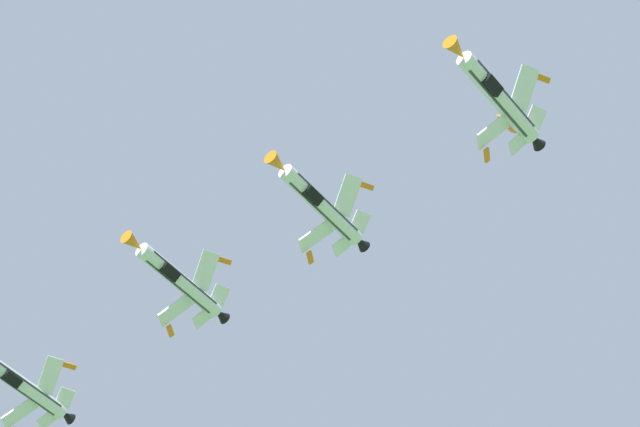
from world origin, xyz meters
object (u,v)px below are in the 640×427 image
object	(u,v)px
fighter_jet_left_wing	(497,96)
fighter_jet_right_wing	(320,204)
fighter_jet_left_outer	(178,280)
fighter_jet_right_outer	(22,385)

from	to	relation	value
fighter_jet_left_wing	fighter_jet_right_wing	bearing A→B (deg)	-3.64
fighter_jet_left_wing	fighter_jet_right_wing	size ratio (longest dim) A/B	1.00
fighter_jet_left_outer	fighter_jet_right_outer	world-z (taller)	fighter_jet_left_outer
fighter_jet_right_wing	fighter_jet_right_outer	world-z (taller)	fighter_jet_right_wing
fighter_jet_right_outer	fighter_jet_left_outer	bearing A→B (deg)	-179.71
fighter_jet_right_wing	fighter_jet_right_outer	distance (m)	40.53
fighter_jet_left_wing	fighter_jet_right_outer	xyz separation A→B (m)	(-54.18, 30.54, -4.52)
fighter_jet_right_wing	fighter_jet_right_outer	xyz separation A→B (m)	(-35.71, 18.59, -4.72)
fighter_jet_right_wing	fighter_jet_right_outer	size ratio (longest dim) A/B	1.00
fighter_jet_right_outer	fighter_jet_left_wing	bearing A→B (deg)	179.87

